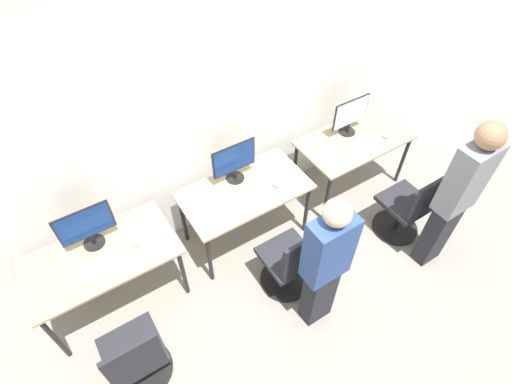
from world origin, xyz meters
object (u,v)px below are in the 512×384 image
object	(u,v)px
person_center	(326,263)
keyboard_right	(365,146)
mouse_center	(276,184)
monitor_right	(350,115)
keyboard_left	(103,262)
mouse_left	(136,243)
person_right	(458,195)
monitor_left	(86,227)
mouse_right	(386,136)
keyboard_center	(251,196)
office_chair_right	(407,209)
office_chair_left	(137,359)
monitor_center	(234,161)
office_chair_center	(290,264)

from	to	relation	value
person_center	keyboard_right	distance (m)	1.64
mouse_center	monitor_right	size ratio (longest dim) A/B	0.20
keyboard_left	mouse_left	distance (m)	0.29
person_right	mouse_center	bearing A→B (deg)	135.49
monitor_left	mouse_right	world-z (taller)	monitor_left
monitor_left	keyboard_left	bearing A→B (deg)	-90.00
keyboard_left	mouse_center	size ratio (longest dim) A/B	4.54
keyboard_center	person_right	world-z (taller)	person_right
mouse_left	office_chair_right	bearing A→B (deg)	-17.78
keyboard_left	keyboard_right	size ratio (longest dim) A/B	1.00
keyboard_left	office_chair_left	distance (m)	0.80
monitor_right	person_right	size ratio (longest dim) A/B	0.26
keyboard_center	monitor_left	bearing A→B (deg)	169.37
mouse_left	mouse_center	world-z (taller)	same
mouse_left	keyboard_center	xyz separation A→B (m)	(1.10, -0.06, -0.01)
person_center	monitor_center	bearing A→B (deg)	92.76
mouse_center	keyboard_right	distance (m)	1.10
keyboard_left	keyboard_right	distance (m)	2.77
office_chair_center	keyboard_right	xyz separation A→B (m)	(1.36, 0.59, 0.34)
office_chair_left	office_chair_right	world-z (taller)	same
keyboard_left	keyboard_center	size ratio (longest dim) A/B	1.00
mouse_left	keyboard_right	world-z (taller)	mouse_left
person_center	keyboard_left	bearing A→B (deg)	144.72
person_center	monitor_left	bearing A→B (deg)	139.08
keyboard_left	office_chair_right	bearing A→B (deg)	-15.48
office_chair_center	keyboard_left	bearing A→B (deg)	155.00
monitor_left	keyboard_right	distance (m)	2.80
keyboard_center	monitor_right	size ratio (longest dim) A/B	0.92
monitor_left	person_right	size ratio (longest dim) A/B	0.26
person_center	mouse_right	world-z (taller)	person_center
keyboard_center	monitor_right	distance (m)	1.42
office_chair_center	office_chair_left	bearing A→B (deg)	-177.53
keyboard_left	office_chair_center	xyz separation A→B (m)	(1.41, -0.66, -0.34)
monitor_center	office_chair_right	size ratio (longest dim) A/B	0.50
person_center	monitor_right	bearing A→B (deg)	43.07
monitor_center	keyboard_right	distance (m)	1.44
keyboard_center	mouse_center	distance (m)	0.28
person_center	office_chair_right	xyz separation A→B (m)	(1.34, 0.25, -0.47)
office_chair_left	monitor_center	distance (m)	1.84
mouse_left	office_chair_center	world-z (taller)	office_chair_center
keyboard_left	person_right	world-z (taller)	person_right
monitor_center	mouse_right	bearing A→B (deg)	-11.25
office_chair_center	keyboard_right	size ratio (longest dim) A/B	2.19
office_chair_left	office_chair_center	xyz separation A→B (m)	(1.48, 0.06, 0.00)
monitor_right	person_center	bearing A→B (deg)	-136.93
office_chair_left	monitor_center	xyz separation A→B (m)	(1.45, 0.98, 0.56)
office_chair_center	person_right	size ratio (longest dim) A/B	0.53
office_chair_left	mouse_center	xyz separation A→B (m)	(1.74, 0.68, 0.35)
person_center	mouse_right	distance (m)	1.88
office_chair_center	person_right	bearing A→B (deg)	-19.23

